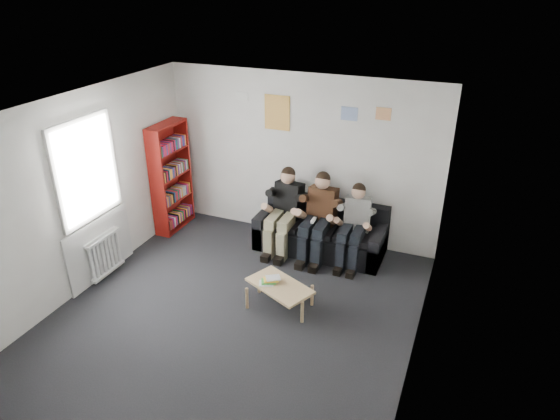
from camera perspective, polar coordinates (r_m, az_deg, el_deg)
name	(u,v)px	position (r m, az deg, el deg)	size (l,w,h in m)	color
room_shell	(228,226)	(5.90, -6.02, -1.81)	(5.00, 5.00, 5.00)	black
sofa	(321,233)	(7.96, 4.70, -2.69)	(2.01, 0.82, 0.78)	black
bookshelf	(171,177)	(8.56, -12.32, 3.69)	(0.28, 0.83, 1.85)	maroon
coffee_table	(280,287)	(6.63, -0.04, -8.84)	(0.86, 0.47, 0.34)	tan
game_cases	(270,281)	(6.63, -1.18, -8.06)	(0.25, 0.23, 0.06)	white
person_left	(284,212)	(7.79, 0.43, -0.20)	(0.43, 0.92, 1.33)	black
person_middle	(318,218)	(7.62, 4.35, -0.90)	(0.43, 0.92, 1.34)	#482818
person_right	(354,226)	(7.51, 8.42, -1.84)	(0.38, 0.82, 1.24)	white
radiator	(105,255)	(7.66, -19.36, -4.84)	(0.10, 0.64, 0.60)	white
window	(93,212)	(7.40, -20.56, -0.19)	(0.05, 1.30, 2.36)	white
poster_large	(277,113)	(7.91, -0.33, 11.06)	(0.42, 0.01, 0.55)	#E9D552
poster_blue	(349,114)	(7.53, 7.92, 10.84)	(0.25, 0.01, 0.20)	#3C6ECF
poster_pink	(383,114)	(7.42, 11.74, 10.71)	(0.22, 0.01, 0.18)	#C33D75
poster_sign	(242,96)	(8.10, -4.35, 12.81)	(0.20, 0.01, 0.14)	white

